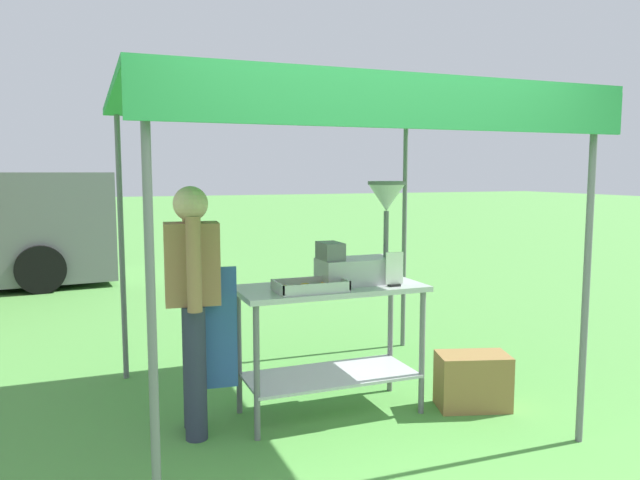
# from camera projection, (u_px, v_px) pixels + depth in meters

# --- Properties ---
(ground_plane) EXTENTS (70.00, 70.00, 0.00)m
(ground_plane) POSITION_uv_depth(u_px,v_px,m) (198.00, 293.00, 8.53)
(ground_plane) COLOR #519342
(stall_canopy) EXTENTS (2.80, 2.48, 2.20)m
(stall_canopy) POSITION_uv_depth(u_px,v_px,m) (325.00, 110.00, 4.14)
(stall_canopy) COLOR slate
(stall_canopy) RESTS_ON ground
(donut_cart) EXTENTS (1.29, 0.57, 0.91)m
(donut_cart) POSITION_uv_depth(u_px,v_px,m) (330.00, 321.00, 4.21)
(donut_cart) COLOR #B7B7BC
(donut_cart) RESTS_ON ground
(donut_tray) EXTENTS (0.47, 0.27, 0.07)m
(donut_tray) POSITION_uv_depth(u_px,v_px,m) (310.00, 288.00, 4.00)
(donut_tray) COLOR #B7B7BC
(donut_tray) RESTS_ON donut_cart
(donut_fryer) EXTENTS (0.63, 0.28, 0.72)m
(donut_fryer) POSITION_uv_depth(u_px,v_px,m) (364.00, 246.00, 4.27)
(donut_fryer) COLOR #B7B7BC
(donut_fryer) RESTS_ON donut_cart
(menu_sign) EXTENTS (0.13, 0.05, 0.24)m
(menu_sign) POSITION_uv_depth(u_px,v_px,m) (394.00, 272.00, 4.15)
(menu_sign) COLOR black
(menu_sign) RESTS_ON donut_cart
(vendor) EXTENTS (0.46, 0.54, 1.61)m
(vendor) POSITION_uv_depth(u_px,v_px,m) (194.00, 297.00, 3.86)
(vendor) COLOR #2D3347
(vendor) RESTS_ON ground
(supply_crate) EXTENTS (0.57, 0.42, 0.40)m
(supply_crate) POSITION_uv_depth(u_px,v_px,m) (473.00, 381.00, 4.36)
(supply_crate) COLOR olive
(supply_crate) RESTS_ON ground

